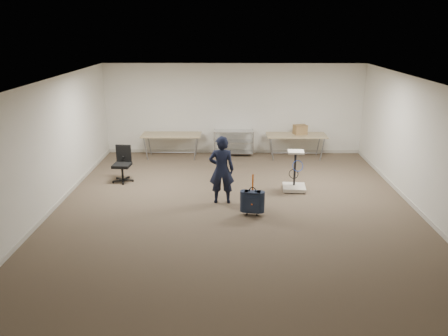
{
  "coord_description": "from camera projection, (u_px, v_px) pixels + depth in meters",
  "views": [
    {
      "loc": [
        -0.1,
        -8.96,
        3.88
      ],
      "look_at": [
        -0.24,
        0.3,
        0.85
      ],
      "focal_mm": 35.0,
      "sensor_mm": 36.0,
      "label": 1
    }
  ],
  "objects": [
    {
      "name": "room_shell",
      "position": [
        234.0,
        185.0,
        11.01
      ],
      "size": [
        8.0,
        9.0,
        9.0
      ],
      "color": "silver",
      "rests_on": "ground"
    },
    {
      "name": "ground",
      "position": [
        235.0,
        208.0,
        9.72
      ],
      "size": [
        9.0,
        9.0,
        0.0
      ],
      "primitive_type": "plane",
      "color": "#433628",
      "rests_on": "ground"
    },
    {
      "name": "office_chair",
      "position": [
        123.0,
        171.0,
        11.35
      ],
      "size": [
        0.56,
        0.56,
        0.93
      ],
      "color": "black",
      "rests_on": "ground"
    },
    {
      "name": "suitcase",
      "position": [
        252.0,
        202.0,
        9.27
      ],
      "size": [
        0.36,
        0.24,
        0.92
      ],
      "color": "#151C31",
      "rests_on": "ground"
    },
    {
      "name": "person",
      "position": [
        222.0,
        170.0,
        9.81
      ],
      "size": [
        0.58,
        0.39,
        1.57
      ],
      "primitive_type": "imported",
      "rotation": [
        0.0,
        0.0,
        3.17
      ],
      "color": "black",
      "rests_on": "ground"
    },
    {
      "name": "wire_shelf",
      "position": [
        234.0,
        142.0,
        13.57
      ],
      "size": [
        1.22,
        0.47,
        0.8
      ],
      "color": "silver",
      "rests_on": "ground"
    },
    {
      "name": "folding_table_left",
      "position": [
        171.0,
        136.0,
        13.29
      ],
      "size": [
        1.8,
        0.75,
        0.73
      ],
      "color": "#96845C",
      "rests_on": "ground"
    },
    {
      "name": "folding_table_right",
      "position": [
        296.0,
        136.0,
        13.23
      ],
      "size": [
        1.8,
        0.75,
        0.73
      ],
      "color": "#96845C",
      "rests_on": "ground"
    },
    {
      "name": "equipment_cart",
      "position": [
        294.0,
        180.0,
        10.72
      ],
      "size": [
        0.58,
        0.58,
        1.0
      ],
      "color": "beige",
      "rests_on": "ground"
    },
    {
      "name": "cardboard_box",
      "position": [
        300.0,
        130.0,
        13.25
      ],
      "size": [
        0.44,
        0.38,
        0.28
      ],
      "primitive_type": "cube",
      "rotation": [
        0.0,
        0.0,
        0.29
      ],
      "color": "#9D6849",
      "rests_on": "folding_table_right"
    }
  ]
}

